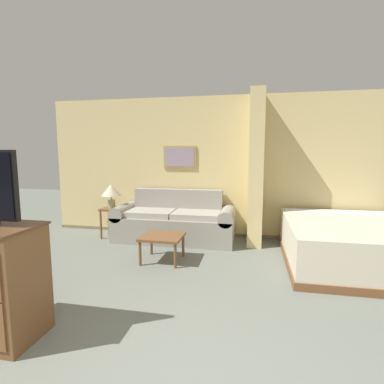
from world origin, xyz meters
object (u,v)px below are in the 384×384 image
couch (175,222)px  bed (348,243)px  coffee_table (162,239)px  table_lamp (111,191)px

couch → bed: (2.71, -0.66, -0.03)m
coffee_table → table_lamp: size_ratio=1.32×
table_lamp → coffee_table: bearing=-38.0°
couch → coffee_table: couch is taller
table_lamp → bed: (3.89, -0.58, -0.57)m
coffee_table → bed: bed is taller
coffee_table → bed: 2.64m
coffee_table → bed: size_ratio=0.28×
coffee_table → bed: (2.61, 0.42, -0.03)m
couch → bed: 2.79m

